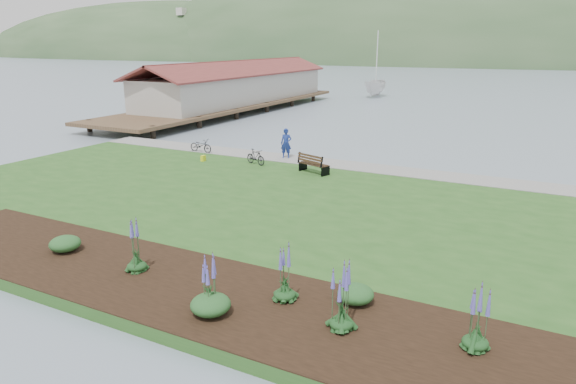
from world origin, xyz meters
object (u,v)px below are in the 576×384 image
(park_bench, at_px, (313,163))
(person, at_px, (286,141))
(sailboat, at_px, (375,97))
(bicycle_a, at_px, (201,145))

(park_bench, relative_size, person, 0.89)
(sailboat, bearing_deg, bicycle_a, -91.41)
(person, height_order, sailboat, sailboat)
(person, xyz_separation_m, bicycle_a, (-5.76, -1.00, -0.64))
(park_bench, relative_size, bicycle_a, 1.14)
(bicycle_a, bearing_deg, park_bench, -98.17)
(bicycle_a, relative_size, sailboat, 0.06)
(park_bench, bearing_deg, bicycle_a, -171.08)
(sailboat, bearing_deg, park_bench, -80.46)
(bicycle_a, height_order, sailboat, sailboat)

